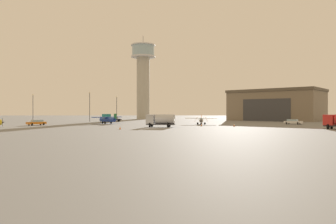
# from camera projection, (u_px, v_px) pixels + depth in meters

# --- Properties ---
(ground_plane) EXTENTS (400.00, 400.00, 0.00)m
(ground_plane) POSITION_uv_depth(u_px,v_px,m) (152.00, 128.00, 65.28)
(ground_plane) COLOR slate
(control_tower) EXTENTS (10.82, 10.82, 37.47)m
(control_tower) POSITION_uv_depth(u_px,v_px,m) (143.00, 74.00, 141.31)
(control_tower) COLOR #B2AD9E
(control_tower) RESTS_ON ground_plane
(hangar) EXTENTS (37.24, 35.74, 11.54)m
(hangar) POSITION_uv_depth(u_px,v_px,m) (276.00, 105.00, 118.28)
(hangar) COLOR #7A6B56
(hangar) RESTS_ON ground_plane
(airplane_white) EXTENTS (8.70, 6.82, 2.56)m
(airplane_white) POSITION_uv_depth(u_px,v_px,m) (201.00, 120.00, 83.65)
(airplane_white) COLOR white
(airplane_white) RESTS_ON ground_plane
(airplane_blue) EXTENTS (7.56, 8.14, 2.83)m
(airplane_blue) POSITION_uv_depth(u_px,v_px,m) (108.00, 119.00, 87.50)
(airplane_blue) COLOR #2847A8
(airplane_blue) RESTS_ON ground_plane
(truck_fuel_tanker_silver) EXTENTS (6.50, 3.80, 2.83)m
(truck_fuel_tanker_silver) POSITION_uv_depth(u_px,v_px,m) (161.00, 120.00, 69.11)
(truck_fuel_tanker_silver) COLOR #38383D
(truck_fuel_tanker_silver) RESTS_ON ground_plane
(truck_flatbed_teal) EXTENTS (6.06, 6.29, 2.61)m
(truck_flatbed_teal) POSITION_uv_depth(u_px,v_px,m) (109.00, 118.00, 102.55)
(truck_flatbed_teal) COLOR #38383D
(truck_flatbed_teal) RESTS_ON ground_plane
(car_white) EXTENTS (4.43, 4.31, 1.37)m
(car_white) POSITION_uv_depth(u_px,v_px,m) (293.00, 122.00, 83.86)
(car_white) COLOR white
(car_white) RESTS_ON ground_plane
(car_orange) EXTENTS (4.24, 4.51, 1.37)m
(car_orange) POSITION_uv_depth(u_px,v_px,m) (37.00, 122.00, 77.59)
(car_orange) COLOR orange
(car_orange) RESTS_ON ground_plane
(light_post_west) EXTENTS (0.44, 0.44, 9.35)m
(light_post_west) POSITION_uv_depth(u_px,v_px,m) (33.00, 105.00, 106.99)
(light_post_west) COLOR #38383D
(light_post_west) RESTS_ON ground_plane
(light_post_east) EXTENTS (0.44, 0.44, 10.03)m
(light_post_east) POSITION_uv_depth(u_px,v_px,m) (90.00, 104.00, 106.88)
(light_post_east) COLOR #38383D
(light_post_east) RESTS_ON ground_plane
(light_post_north) EXTENTS (0.44, 0.44, 9.15)m
(light_post_north) POSITION_uv_depth(u_px,v_px,m) (117.00, 106.00, 119.23)
(light_post_north) COLOR #38383D
(light_post_north) RESTS_ON ground_plane
(traffic_cone_near_left) EXTENTS (0.36, 0.36, 0.62)m
(traffic_cone_near_left) POSITION_uv_depth(u_px,v_px,m) (201.00, 125.00, 73.74)
(traffic_cone_near_left) COLOR black
(traffic_cone_near_left) RESTS_ON ground_plane
(traffic_cone_near_right) EXTENTS (0.36, 0.36, 0.72)m
(traffic_cone_near_right) POSITION_uv_depth(u_px,v_px,m) (234.00, 125.00, 71.98)
(traffic_cone_near_right) COLOR black
(traffic_cone_near_right) RESTS_ON ground_plane
(traffic_cone_mid_apron) EXTENTS (0.36, 0.36, 0.61)m
(traffic_cone_mid_apron) POSITION_uv_depth(u_px,v_px,m) (120.00, 128.00, 60.39)
(traffic_cone_mid_apron) COLOR black
(traffic_cone_mid_apron) RESTS_ON ground_plane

